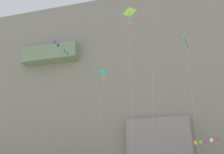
{
  "coord_description": "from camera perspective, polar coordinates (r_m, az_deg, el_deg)",
  "views": [
    {
      "loc": [
        5.5,
        -6.11,
        2.83
      ],
      "look_at": [
        -1.83,
        21.22,
        14.98
      ],
      "focal_mm": 42.53,
      "sensor_mm": 36.0,
      "label": 1
    }
  ],
  "objects": [
    {
      "name": "cliff_face",
      "position": [
        80.34,
        10.35,
        -4.32
      ],
      "size": [
        180.0,
        31.06,
        56.82
      ],
      "color": "gray",
      "rests_on": "ground"
    },
    {
      "name": "kite_diamond_high_center",
      "position": [
        32.79,
        3.8,
        12.76
      ],
      "size": [
        1.94,
        2.06,
        23.8
      ],
      "color": "#8CCC33",
      "rests_on": "ground"
    },
    {
      "name": "kite_diamond_upper_mid",
      "position": [
        38.43,
        15.69,
        6.29
      ],
      "size": [
        0.78,
        5.67,
        22.99
      ],
      "color": "green",
      "rests_on": "ground"
    },
    {
      "name": "kite_banner_low_right",
      "position": [
        53.72,
        -10.99,
        5.08
      ],
      "size": [
        2.05,
        6.64,
        29.34
      ],
      "color": "black",
      "rests_on": "ground"
    },
    {
      "name": "kite_delta_upper_left",
      "position": [
        36.66,
        -1.29,
        -0.61
      ],
      "size": [
        1.78,
        4.94,
        17.5
      ],
      "color": "#38B2D1",
      "rests_on": "ground"
    },
    {
      "name": "kite_banner_mid_center",
      "position": [
        45.08,
        19.66,
        -13.16
      ],
      "size": [
        4.76,
        6.38,
        10.34
      ],
      "color": "black",
      "rests_on": "ground"
    }
  ]
}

